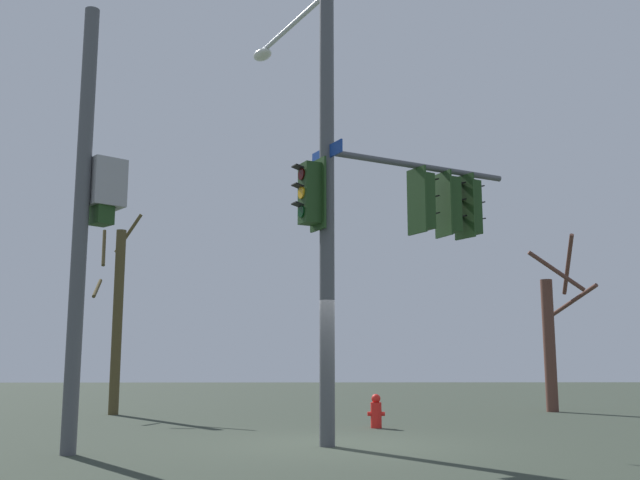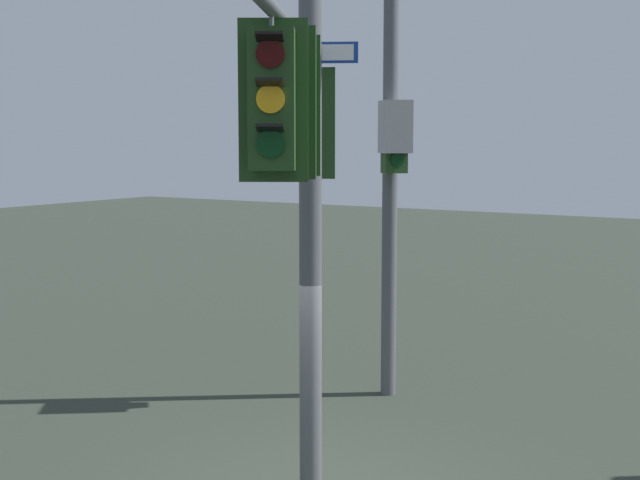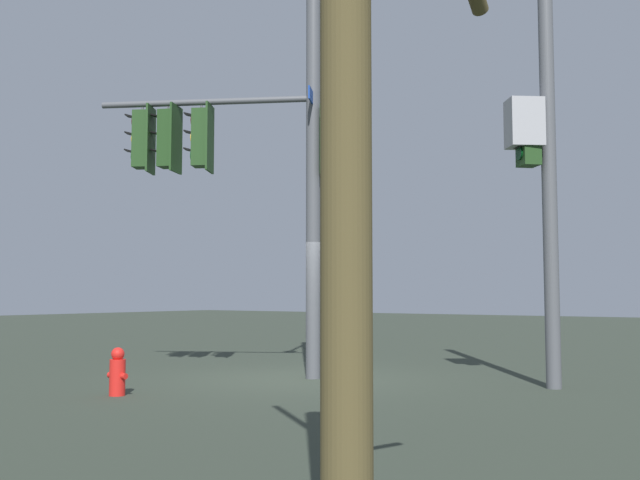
% 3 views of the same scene
% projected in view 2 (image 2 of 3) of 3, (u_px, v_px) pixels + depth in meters
% --- Properties ---
extents(main_signal_pole_assembly, '(5.37, 3.47, 8.83)m').
position_uv_depth(main_signal_pole_assembly, '(314.00, 93.00, 9.26)').
color(main_signal_pole_assembly, '#4C4F54').
rests_on(main_signal_pole_assembly, ground).
extents(secondary_pole_assembly, '(0.80, 0.73, 7.40)m').
position_uv_depth(secondary_pole_assembly, '(392.00, 154.00, 14.14)').
color(secondary_pole_assembly, '#4C4F54').
rests_on(secondary_pole_assembly, ground).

